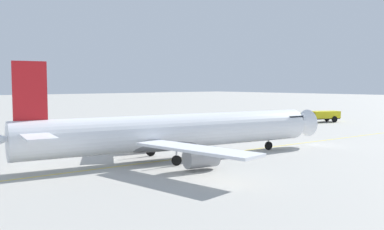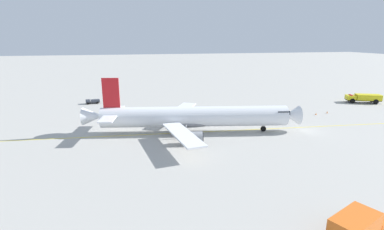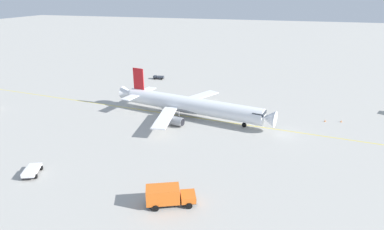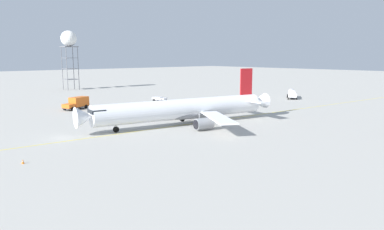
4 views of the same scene
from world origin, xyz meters
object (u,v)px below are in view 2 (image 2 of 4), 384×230
Objects in this scene: airliner_main at (192,117)px; fire_tender_truck at (364,98)px; baggage_truck_truck at (93,101)px; safety_cone_near at (316,114)px; safety_cone_mid at (327,112)px; catering_truck_truck at (358,228)px.

airliner_main reaches higher than fire_tender_truck.
safety_cone_near is at bearing 146.51° from baggage_truck_truck.
airliner_main is 37.42m from safety_cone_mid.
catering_truck_truck is at bearing -31.85° from safety_cone_near.
fire_tender_truck is 69.78m from catering_truck_truck.
fire_tender_truck is 17.48× the size of safety_cone_mid.
airliner_main is at bearing 78.18° from catering_truck_truck.
airliner_main is 33.58m from safety_cone_near.
baggage_truck_truck is 63.72m from safety_cone_mid.
safety_cone_mid is (-42.34, 29.60, -1.38)m from catering_truck_truck.
airliner_main reaches higher than baggage_truck_truck.
baggage_truck_truck is 7.29× the size of safety_cone_mid.
fire_tender_truck reaches higher than safety_cone_near.
catering_truck_truck is at bearing 70.26° from fire_tender_truck.
safety_cone_mid is at bearing 31.95° from catering_truck_truck.
baggage_truck_truck is 0.52× the size of catering_truck_truck.
baggage_truck_truck is 7.29× the size of safety_cone_near.
fire_tender_truck is at bearing 112.03° from safety_cone_near.
safety_cone_near is (-6.45, 32.83, -2.83)m from airliner_main.
safety_cone_mid is (-7.21, 36.61, -2.83)m from airliner_main.
airliner_main is at bearing 115.92° from baggage_truck_truck.
baggage_truck_truck is 78.82m from fire_tender_truck.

